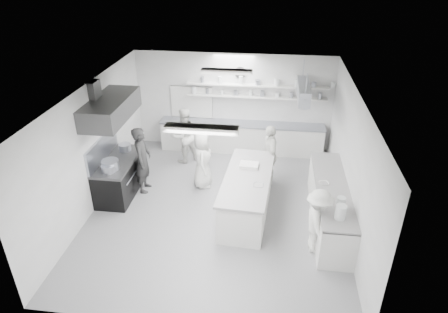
# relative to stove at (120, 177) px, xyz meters

# --- Properties ---
(floor) EXTENTS (6.00, 7.00, 0.02)m
(floor) POSITION_rel_stove_xyz_m (2.60, -0.40, -0.46)
(floor) COLOR gray
(floor) RESTS_ON ground
(ceiling) EXTENTS (6.00, 7.00, 0.02)m
(ceiling) POSITION_rel_stove_xyz_m (2.60, -0.40, 2.56)
(ceiling) COLOR silver
(ceiling) RESTS_ON wall_back
(wall_back) EXTENTS (6.00, 0.04, 3.00)m
(wall_back) POSITION_rel_stove_xyz_m (2.60, 3.10, 1.05)
(wall_back) COLOR silver
(wall_back) RESTS_ON floor
(wall_front) EXTENTS (6.00, 0.04, 3.00)m
(wall_front) POSITION_rel_stove_xyz_m (2.60, -3.90, 1.05)
(wall_front) COLOR silver
(wall_front) RESTS_ON floor
(wall_left) EXTENTS (0.04, 7.00, 3.00)m
(wall_left) POSITION_rel_stove_xyz_m (-0.40, -0.40, 1.05)
(wall_left) COLOR silver
(wall_left) RESTS_ON floor
(wall_right) EXTENTS (0.04, 7.00, 3.00)m
(wall_right) POSITION_rel_stove_xyz_m (5.60, -0.40, 1.05)
(wall_right) COLOR silver
(wall_right) RESTS_ON floor
(stove) EXTENTS (0.80, 1.80, 0.90)m
(stove) POSITION_rel_stove_xyz_m (0.00, 0.00, 0.00)
(stove) COLOR black
(stove) RESTS_ON floor
(exhaust_hood) EXTENTS (0.85, 2.00, 0.50)m
(exhaust_hood) POSITION_rel_stove_xyz_m (0.00, -0.00, 1.90)
(exhaust_hood) COLOR #3E3E3F
(exhaust_hood) RESTS_ON wall_left
(back_counter) EXTENTS (5.00, 0.60, 0.92)m
(back_counter) POSITION_rel_stove_xyz_m (2.90, 2.80, 0.01)
(back_counter) COLOR silver
(back_counter) RESTS_ON floor
(shelf_lower) EXTENTS (4.20, 0.26, 0.04)m
(shelf_lower) POSITION_rel_stove_xyz_m (3.30, 2.97, 1.30)
(shelf_lower) COLOR silver
(shelf_lower) RESTS_ON wall_back
(shelf_upper) EXTENTS (4.20, 0.26, 0.04)m
(shelf_upper) POSITION_rel_stove_xyz_m (3.30, 2.97, 1.65)
(shelf_upper) COLOR silver
(shelf_upper) RESTS_ON wall_back
(pass_through_window) EXTENTS (1.30, 0.04, 1.00)m
(pass_through_window) POSITION_rel_stove_xyz_m (1.30, 3.08, 1.00)
(pass_through_window) COLOR black
(pass_through_window) RESTS_ON wall_back
(wall_clock) EXTENTS (0.32, 0.05, 0.32)m
(wall_clock) POSITION_rel_stove_xyz_m (2.80, 3.06, 2.00)
(wall_clock) COLOR white
(wall_clock) RESTS_ON wall_back
(right_counter) EXTENTS (0.74, 3.30, 0.94)m
(right_counter) POSITION_rel_stove_xyz_m (5.25, -0.60, 0.02)
(right_counter) COLOR silver
(right_counter) RESTS_ON floor
(pot_rack) EXTENTS (0.30, 1.60, 0.40)m
(pot_rack) POSITION_rel_stove_xyz_m (4.60, 2.00, 1.85)
(pot_rack) COLOR #9BA0AC
(pot_rack) RESTS_ON ceiling
(light_fixture_front) EXTENTS (1.30, 0.25, 0.10)m
(light_fixture_front) POSITION_rel_stove_xyz_m (2.60, -2.20, 2.49)
(light_fixture_front) COLOR silver
(light_fixture_front) RESTS_ON ceiling
(light_fixture_rear) EXTENTS (1.30, 0.25, 0.10)m
(light_fixture_rear) POSITION_rel_stove_xyz_m (2.60, 1.40, 2.49)
(light_fixture_rear) COLOR silver
(light_fixture_rear) RESTS_ON ceiling
(prep_island) EXTENTS (1.14, 2.68, 0.97)m
(prep_island) POSITION_rel_stove_xyz_m (3.32, -0.47, 0.03)
(prep_island) COLOR silver
(prep_island) RESTS_ON floor
(stove_pot) EXTENTS (0.41, 0.41, 0.28)m
(stove_pot) POSITION_rel_stove_xyz_m (0.00, -0.45, 0.60)
(stove_pot) COLOR #9BA0AC
(stove_pot) RESTS_ON stove
(cook_stove) EXTENTS (0.46, 0.67, 1.78)m
(cook_stove) POSITION_rel_stove_xyz_m (0.57, 0.21, 0.44)
(cook_stove) COLOR #262626
(cook_stove) RESTS_ON floor
(cook_back) EXTENTS (1.02, 1.01, 1.67)m
(cook_back) POSITION_rel_stove_xyz_m (1.28, 1.92, 0.38)
(cook_back) COLOR silver
(cook_back) RESTS_ON floor
(cook_island_left) EXTENTS (0.58, 0.81, 1.56)m
(cook_island_left) POSITION_rel_stove_xyz_m (2.06, 0.61, 0.33)
(cook_island_left) COLOR silver
(cook_island_left) RESTS_ON floor
(cook_island_right) EXTENTS (0.61, 1.04, 1.67)m
(cook_island_right) POSITION_rel_stove_xyz_m (3.80, 1.02, 0.39)
(cook_island_right) COLOR silver
(cook_island_right) RESTS_ON floor
(cook_right) EXTENTS (0.66, 1.01, 1.48)m
(cook_right) POSITION_rel_stove_xyz_m (4.86, -1.63, 0.29)
(cook_right) COLOR silver
(cook_right) RESTS_ON floor
(bowl_island_a) EXTENTS (0.26, 0.26, 0.06)m
(bowl_island_a) POSITION_rel_stove_xyz_m (3.60, -0.82, 0.55)
(bowl_island_a) COLOR #9BA0AC
(bowl_island_a) RESTS_ON prep_island
(bowl_island_b) EXTENTS (0.24, 0.24, 0.07)m
(bowl_island_b) POSITION_rel_stove_xyz_m (3.28, 0.27, 0.55)
(bowl_island_b) COLOR silver
(bowl_island_b) RESTS_ON prep_island
(bowl_right) EXTENTS (0.28, 0.28, 0.05)m
(bowl_right) POSITION_rel_stove_xyz_m (5.06, -0.50, 0.52)
(bowl_right) COLOR silver
(bowl_right) RESTS_ON right_counter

